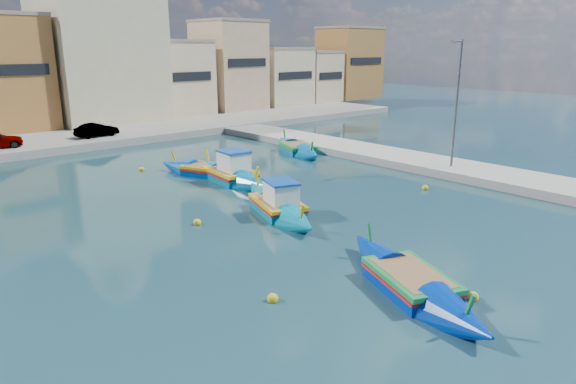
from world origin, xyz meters
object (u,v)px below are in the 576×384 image
church_block (97,38)px  luzzu_green (207,171)px  luzzu_cyan_mid (297,149)px  luzzu_blue_cabin (231,175)px  quay_street_lamp (456,103)px  luzzu_blue_south (411,284)px  luzzu_turquoise_cabin (278,207)px

church_block → luzzu_green: 25.84m
luzzu_cyan_mid → luzzu_blue_cabin: bearing=-157.7°
quay_street_lamp → luzzu_green: quay_street_lamp is taller
quay_street_lamp → luzzu_cyan_mid: (-2.44, 11.24, -4.09)m
church_block → quay_street_lamp: bearing=-77.7°
luzzu_blue_cabin → church_block: bearing=82.2°
quay_street_lamp → luzzu_blue_south: (-15.01, -7.65, -4.09)m
quay_street_lamp → luzzu_blue_cabin: quay_street_lamp is taller
luzzu_turquoise_cabin → church_block: bearing=80.5°
luzzu_blue_south → church_block: bearing=79.7°
luzzu_cyan_mid → luzzu_green: luzzu_cyan_mid is taller
church_block → quay_street_lamp: size_ratio=2.39×
luzzu_blue_cabin → luzzu_blue_south: size_ratio=1.02×
luzzu_turquoise_cabin → luzzu_cyan_mid: bearing=43.5°
luzzu_blue_cabin → luzzu_cyan_mid: (8.59, 3.53, -0.11)m
church_block → luzzu_turquoise_cabin: (-5.48, -32.70, -8.10)m
quay_street_lamp → luzzu_blue_cabin: size_ratio=0.97×
quay_street_lamp → luzzu_blue_south: quay_street_lamp is taller
luzzu_turquoise_cabin → luzzu_green: (1.62, 8.49, -0.07)m
church_block → luzzu_blue_south: church_block is taller
church_block → quay_street_lamp: 35.04m
luzzu_blue_cabin → luzzu_blue_south: 15.86m
church_block → luzzu_turquoise_cabin: 34.13m
church_block → luzzu_cyan_mid: (5.00, -22.76, -8.16)m
luzzu_green → luzzu_blue_cabin: bearing=-82.5°
luzzu_turquoise_cabin → luzzu_green: 8.65m
church_block → luzzu_turquoise_cabin: church_block is taller
luzzu_blue_cabin → luzzu_cyan_mid: size_ratio=1.04×
luzzu_turquoise_cabin → luzzu_cyan_mid: size_ratio=1.02×
luzzu_cyan_mid → luzzu_blue_south: bearing=-123.6°
luzzu_cyan_mid → luzzu_green: (-8.86, -1.45, -0.01)m
church_block → quay_street_lamp: church_block is taller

